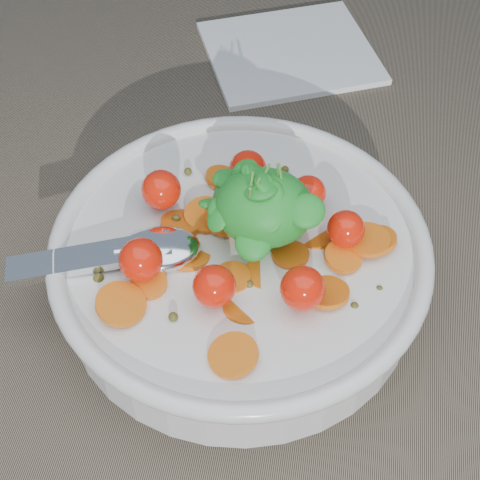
# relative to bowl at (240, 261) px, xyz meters

# --- Properties ---
(ground) EXTENTS (6.00, 6.00, 0.00)m
(ground) POSITION_rel_bowl_xyz_m (-0.00, 0.01, -0.03)
(ground) COLOR #796B56
(ground) RESTS_ON ground
(bowl) EXTENTS (0.27, 0.25, 0.11)m
(bowl) POSITION_rel_bowl_xyz_m (0.00, 0.00, 0.00)
(bowl) COLOR silver
(bowl) RESTS_ON ground
(napkin) EXTENTS (0.19, 0.18, 0.01)m
(napkin) POSITION_rel_bowl_xyz_m (0.00, 0.27, -0.03)
(napkin) COLOR white
(napkin) RESTS_ON ground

